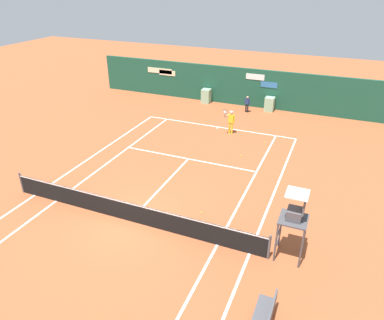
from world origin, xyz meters
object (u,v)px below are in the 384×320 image
(player_on_baseline, at_px, (231,120))
(tennis_ball_near_service_line, at_px, (265,142))
(player_bench, at_px, (266,313))
(tennis_ball_mid_court, at_px, (202,213))
(tennis_ball_by_sideline, at_px, (241,155))
(umpire_chair, at_px, (294,216))
(ball_kid_left_post, at_px, (247,103))

(player_on_baseline, height_order, tennis_ball_near_service_line, player_on_baseline)
(player_bench, distance_m, tennis_ball_mid_court, 6.05)
(player_on_baseline, height_order, tennis_ball_by_sideline, player_on_baseline)
(player_on_baseline, distance_m, tennis_ball_by_sideline, 3.51)
(umpire_chair, xyz_separation_m, ball_kid_left_post, (-5.68, 15.02, -1.09))
(player_on_baseline, relative_size, ball_kid_left_post, 1.41)
(player_on_baseline, distance_m, tennis_ball_near_service_line, 2.69)
(tennis_ball_by_sideline, bearing_deg, ball_kid_left_post, 102.66)
(umpire_chair, relative_size, tennis_ball_mid_court, 41.24)
(player_bench, relative_size, tennis_ball_by_sideline, 20.79)
(player_on_baseline, height_order, ball_kid_left_post, player_on_baseline)
(umpire_chair, bearing_deg, tennis_ball_mid_court, 72.03)
(tennis_ball_mid_court, xyz_separation_m, tennis_ball_near_service_line, (0.91, 8.62, 0.00))
(tennis_ball_mid_court, xyz_separation_m, tennis_ball_by_sideline, (0.03, 6.21, 0.00))
(player_bench, distance_m, tennis_ball_near_service_line, 13.59)
(ball_kid_left_post, distance_m, tennis_ball_near_service_line, 5.75)
(umpire_chair, distance_m, player_on_baseline, 11.92)
(ball_kid_left_post, height_order, tennis_ball_by_sideline, ball_kid_left_post)
(player_bench, bearing_deg, tennis_ball_by_sideline, 19.46)
(umpire_chair, xyz_separation_m, tennis_ball_by_sideline, (-3.99, 7.51, -1.79))
(tennis_ball_near_service_line, bearing_deg, umpire_chair, -72.60)
(tennis_ball_mid_court, bearing_deg, tennis_ball_near_service_line, 84.00)
(tennis_ball_by_sideline, bearing_deg, umpire_chair, -62.01)
(tennis_ball_near_service_line, relative_size, tennis_ball_by_sideline, 1.00)
(umpire_chair, relative_size, player_bench, 1.98)
(tennis_ball_mid_court, relative_size, tennis_ball_near_service_line, 1.00)
(player_on_baseline, relative_size, tennis_ball_by_sideline, 26.37)
(tennis_ball_near_service_line, bearing_deg, tennis_ball_mid_court, -96.00)
(tennis_ball_near_service_line, height_order, tennis_ball_by_sideline, same)
(player_bench, relative_size, tennis_ball_near_service_line, 20.79)
(umpire_chair, relative_size, tennis_ball_near_service_line, 41.24)
(player_bench, height_order, ball_kid_left_post, ball_kid_left_post)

